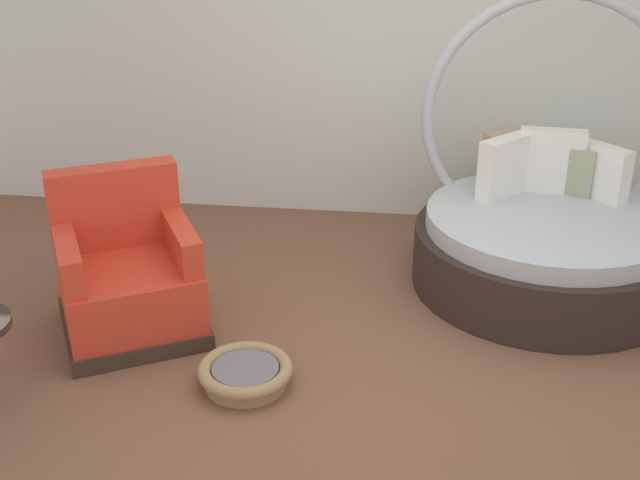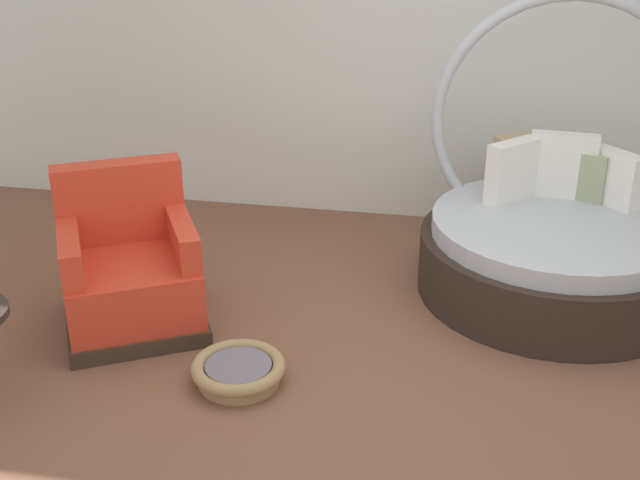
{
  "view_description": "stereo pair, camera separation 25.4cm",
  "coord_description": "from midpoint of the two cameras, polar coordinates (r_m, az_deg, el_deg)",
  "views": [
    {
      "loc": [
        0.18,
        -3.49,
        2.5
      ],
      "look_at": [
        -0.35,
        0.7,
        0.55
      ],
      "focal_mm": 44.55,
      "sensor_mm": 36.0,
      "label": 1
    },
    {
      "loc": [
        0.43,
        -3.45,
        2.5
      ],
      "look_at": [
        -0.35,
        0.7,
        0.55
      ],
      "focal_mm": 44.55,
      "sensor_mm": 36.0,
      "label": 2
    }
  ],
  "objects": [
    {
      "name": "back_wall",
      "position": [
        6.08,
        7.87,
        14.99
      ],
      "size": [
        8.0,
        0.12,
        2.97
      ],
      "primitive_type": "cube",
      "color": "silver",
      "rests_on": "ground_plane"
    },
    {
      "name": "red_armchair",
      "position": [
        4.85,
        -12.06,
        -2.31
      ],
      "size": [
        1.08,
        1.08,
        0.94
      ],
      "color": "#38281E",
      "rests_on": "ground_plane"
    },
    {
      "name": "ground_plane",
      "position": [
        4.29,
        4.64,
        -11.07
      ],
      "size": [
        8.0,
        8.0,
        0.02
      ],
      "primitive_type": "cube",
      "color": "brown"
    },
    {
      "name": "pet_basket",
      "position": [
        4.33,
        -4.18,
        -9.35
      ],
      "size": [
        0.51,
        0.51,
        0.13
      ],
      "color": "#9E7F56",
      "rests_on": "ground_plane"
    },
    {
      "name": "round_daybed",
      "position": [
        5.39,
        17.78,
        0.35
      ],
      "size": [
        1.72,
        1.72,
        1.87
      ],
      "color": "#2D231E",
      "rests_on": "ground_plane"
    }
  ]
}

